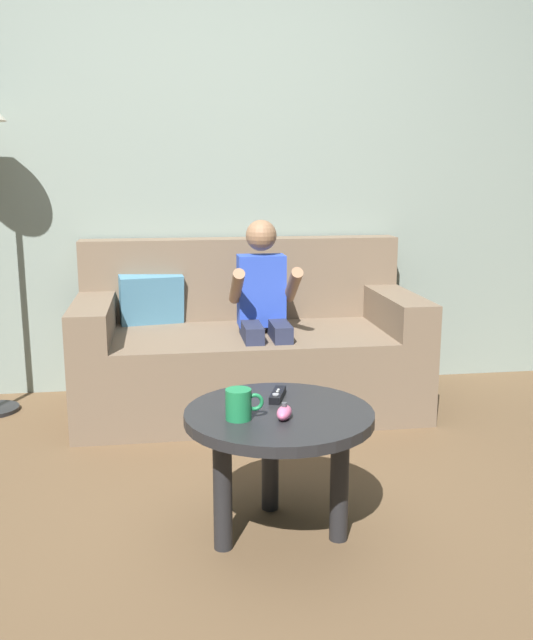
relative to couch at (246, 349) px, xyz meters
name	(u,v)px	position (x,y,z in m)	size (l,w,h in m)	color
ground_plane	(250,556)	(-0.16, -1.44, -0.29)	(9.34, 9.34, 0.00)	brown
wall_back	(206,156)	(-0.16, 0.39, 0.96)	(4.67, 0.05, 2.50)	gray
couch	(246,349)	(0.00, 0.00, 0.00)	(1.67, 0.80, 0.83)	#75604C
person_seated_on_couch	(264,308)	(0.06, -0.18, 0.25)	(0.32, 0.39, 0.95)	#282D47
coffee_table	(279,431)	(-0.05, -1.31, 0.07)	(0.60, 0.60, 0.43)	#232326
game_remote_black_near_edge	(278,395)	(-0.04, -1.20, 0.15)	(0.08, 0.14, 0.03)	black
nunchuk_pink	(284,412)	(-0.05, -1.40, 0.16)	(0.07, 0.10, 0.05)	pink
coffee_mug	(239,404)	(-0.18, -1.38, 0.19)	(0.12, 0.08, 0.09)	#1E7F47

